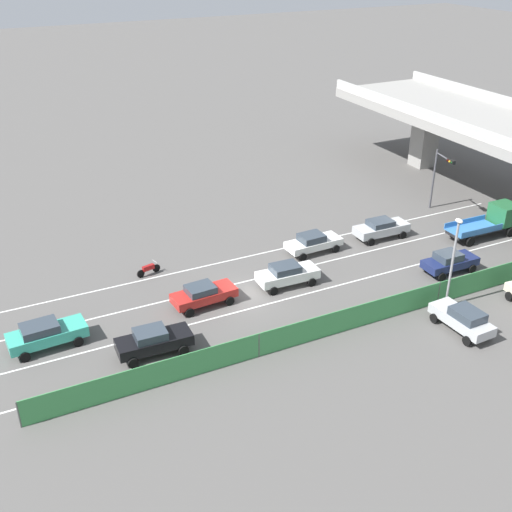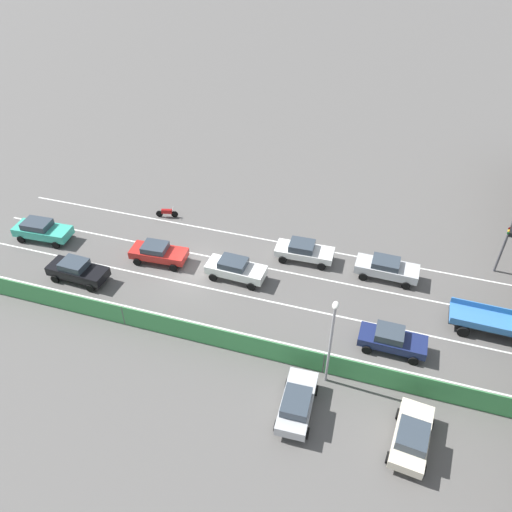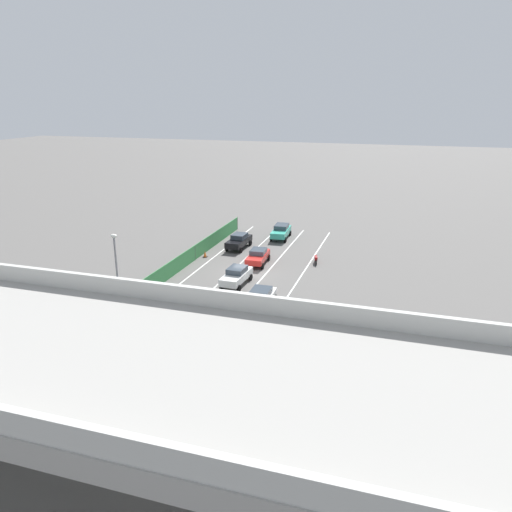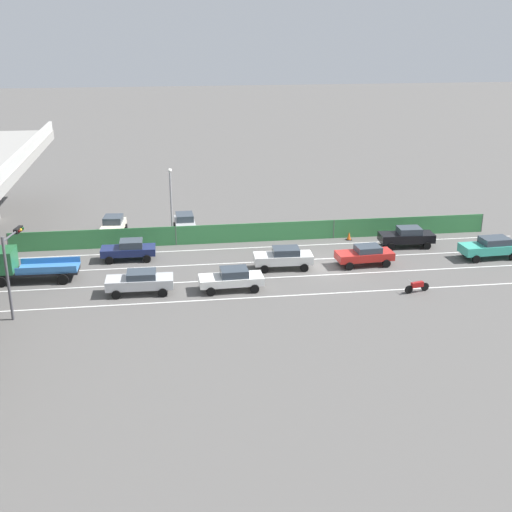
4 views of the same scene
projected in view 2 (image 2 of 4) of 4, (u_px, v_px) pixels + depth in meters
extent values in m
plane|color=#565451|center=(195.00, 269.00, 38.82)|extent=(300.00, 300.00, 0.00)
cube|color=silver|center=(270.00, 240.00, 41.67)|extent=(0.14, 45.07, 0.01)
cube|color=silver|center=(258.00, 266.00, 39.07)|extent=(0.14, 45.07, 0.01)
cube|color=silver|center=(244.00, 296.00, 36.47)|extent=(0.14, 45.07, 0.01)
cube|color=silver|center=(227.00, 330.00, 33.86)|extent=(0.14, 45.07, 0.01)
cube|color=#3D8E4C|center=(219.00, 338.00, 32.18)|extent=(0.06, 41.07, 1.66)
cylinder|color=#4C514C|center=(123.00, 315.00, 33.76)|extent=(0.10, 0.10, 1.66)
cylinder|color=#4C514C|center=(324.00, 363.00, 30.59)|extent=(0.10, 0.10, 1.66)
cube|color=silver|center=(304.00, 252.00, 39.26)|extent=(1.90, 4.57, 0.56)
cube|color=#333D47|center=(302.00, 246.00, 38.96)|extent=(1.61, 1.95, 0.55)
cylinder|color=black|center=(325.00, 253.00, 39.87)|extent=(0.24, 0.65, 0.64)
cylinder|color=black|center=(321.00, 266.00, 38.55)|extent=(0.24, 0.65, 0.64)
cylinder|color=black|center=(288.00, 246.00, 40.51)|extent=(0.24, 0.65, 0.64)
cylinder|color=black|center=(283.00, 260.00, 39.19)|extent=(0.24, 0.65, 0.64)
cube|color=#B7BABC|center=(387.00, 269.00, 37.55)|extent=(1.83, 4.67, 0.69)
cube|color=#333D47|center=(386.00, 263.00, 37.23)|extent=(1.57, 2.03, 0.46)
cylinder|color=black|center=(408.00, 271.00, 38.12)|extent=(0.23, 0.64, 0.64)
cylinder|color=black|center=(406.00, 286.00, 36.84)|extent=(0.23, 0.64, 0.64)
cylinder|color=black|center=(366.00, 263.00, 38.90)|extent=(0.23, 0.64, 0.64)
cylinder|color=black|center=(363.00, 277.00, 37.62)|extent=(0.23, 0.64, 0.64)
cube|color=black|center=(78.00, 271.00, 37.33)|extent=(1.90, 4.59, 0.70)
cube|color=#333D47|center=(74.00, 264.00, 37.00)|extent=(1.59, 1.94, 0.52)
cylinder|color=black|center=(104.00, 274.00, 37.88)|extent=(0.25, 0.65, 0.64)
cylinder|color=black|center=(90.00, 288.00, 36.61)|extent=(0.25, 0.65, 0.64)
cylinder|color=black|center=(69.00, 265.00, 38.68)|extent=(0.25, 0.65, 0.64)
cylinder|color=black|center=(55.00, 279.00, 37.42)|extent=(0.25, 0.65, 0.64)
cube|color=white|center=(236.00, 270.00, 37.48)|extent=(1.90, 4.52, 0.68)
cube|color=#333D47|center=(233.00, 263.00, 37.16)|extent=(1.59, 2.05, 0.51)
cylinder|color=black|center=(259.00, 272.00, 38.03)|extent=(0.25, 0.65, 0.64)
cylinder|color=black|center=(251.00, 287.00, 36.77)|extent=(0.25, 0.65, 0.64)
cylinder|color=black|center=(222.00, 264.00, 38.82)|extent=(0.25, 0.65, 0.64)
cylinder|color=black|center=(213.00, 277.00, 37.56)|extent=(0.25, 0.65, 0.64)
cube|color=navy|center=(392.00, 341.00, 32.09)|extent=(1.76, 4.29, 0.58)
cube|color=#333D47|center=(390.00, 334.00, 31.80)|extent=(1.52, 1.79, 0.57)
cylinder|color=black|center=(415.00, 341.00, 32.66)|extent=(0.23, 0.64, 0.64)
cylinder|color=black|center=(413.00, 361.00, 31.39)|extent=(0.23, 0.64, 0.64)
cylinder|color=black|center=(370.00, 331.00, 33.36)|extent=(0.23, 0.64, 0.64)
cylinder|color=black|center=(367.00, 350.00, 32.09)|extent=(0.23, 0.64, 0.64)
cube|color=teal|center=(43.00, 231.00, 41.30)|extent=(2.06, 4.78, 0.70)
cube|color=#333D47|center=(37.00, 224.00, 40.99)|extent=(1.70, 2.27, 0.52)
cylinder|color=black|center=(67.00, 232.00, 42.00)|extent=(0.26, 0.65, 0.64)
cylinder|color=black|center=(56.00, 245.00, 40.65)|extent=(0.26, 0.65, 0.64)
cylinder|color=black|center=(34.00, 227.00, 42.60)|extent=(0.26, 0.65, 0.64)
cylinder|color=black|center=(21.00, 239.00, 41.25)|extent=(0.26, 0.65, 0.64)
cube|color=red|center=(159.00, 253.00, 39.08)|extent=(1.99, 4.50, 0.61)
cube|color=#333D47|center=(155.00, 247.00, 38.79)|extent=(1.63, 1.96, 0.47)
cylinder|color=black|center=(181.00, 254.00, 39.74)|extent=(0.26, 0.65, 0.64)
cylinder|color=black|center=(174.00, 268.00, 38.44)|extent=(0.26, 0.65, 0.64)
cylinder|color=black|center=(146.00, 249.00, 40.30)|extent=(0.26, 0.65, 0.64)
cylinder|color=black|center=(137.00, 262.00, 38.99)|extent=(0.26, 0.65, 0.64)
cube|color=black|center=(499.00, 325.00, 33.23)|extent=(1.82, 6.42, 0.25)
cube|color=#3875BC|center=(483.00, 319.00, 33.38)|extent=(2.19, 4.36, 0.10)
cube|color=#3875BC|center=(484.00, 307.00, 33.97)|extent=(0.18, 4.32, 0.48)
cube|color=#3875BC|center=(485.00, 328.00, 32.48)|extent=(0.18, 4.32, 0.48)
cylinder|color=black|center=(464.00, 310.00, 34.74)|extent=(0.28, 0.81, 0.80)
cylinder|color=black|center=(463.00, 332.00, 33.20)|extent=(0.28, 0.81, 0.80)
cylinder|color=black|center=(175.00, 214.00, 44.16)|extent=(0.24, 0.61, 0.60)
cylinder|color=black|center=(160.00, 214.00, 44.22)|extent=(0.24, 0.61, 0.60)
cube|color=maroon|center=(167.00, 211.00, 44.01)|extent=(0.49, 0.96, 0.36)
cylinder|color=#B2B2B2|center=(173.00, 208.00, 43.78)|extent=(0.59, 0.17, 0.03)
cube|color=#B2B5B7|center=(297.00, 403.00, 28.44)|extent=(4.33, 1.87, 0.65)
cube|color=#333D47|center=(296.00, 402.00, 27.76)|extent=(2.05, 1.58, 0.57)
cylinder|color=black|center=(288.00, 384.00, 30.01)|extent=(0.65, 0.24, 0.64)
cylinder|color=black|center=(316.00, 390.00, 29.66)|extent=(0.65, 0.24, 0.64)
cylinder|color=black|center=(276.00, 426.00, 27.83)|extent=(0.65, 0.24, 0.64)
cylinder|color=black|center=(307.00, 433.00, 27.48)|extent=(0.65, 0.24, 0.64)
cube|color=beige|center=(412.00, 436.00, 26.83)|extent=(4.36, 2.19, 0.60)
cube|color=#333D47|center=(413.00, 436.00, 26.18)|extent=(1.99, 1.74, 0.60)
cylinder|color=black|center=(398.00, 414.00, 28.41)|extent=(0.66, 0.28, 0.64)
cylinder|color=black|center=(431.00, 425.00, 27.87)|extent=(0.66, 0.28, 0.64)
cylinder|color=black|center=(388.00, 458.00, 26.36)|extent=(0.66, 0.28, 0.64)
cylinder|color=black|center=(423.00, 470.00, 25.82)|extent=(0.66, 0.28, 0.64)
cylinder|color=#47474C|center=(505.00, 242.00, 36.91)|extent=(0.18, 0.18, 5.55)
cube|color=black|center=(512.00, 232.00, 33.72)|extent=(1.00, 0.46, 0.32)
sphere|color=#390706|center=(510.00, 229.00, 33.98)|extent=(0.20, 0.20, 0.20)
sphere|color=#EFA319|center=(509.00, 231.00, 33.78)|extent=(0.20, 0.20, 0.20)
sphere|color=black|center=(509.00, 233.00, 33.57)|extent=(0.20, 0.20, 0.20)
cylinder|color=gray|center=(330.00, 346.00, 28.72)|extent=(0.16, 0.16, 6.17)
ellipsoid|color=silver|center=(336.00, 305.00, 26.67)|extent=(0.60, 0.36, 0.28)
cone|color=orange|center=(113.00, 310.00, 34.81)|extent=(0.36, 0.36, 0.71)
cube|color=black|center=(114.00, 314.00, 35.03)|extent=(0.47, 0.47, 0.03)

